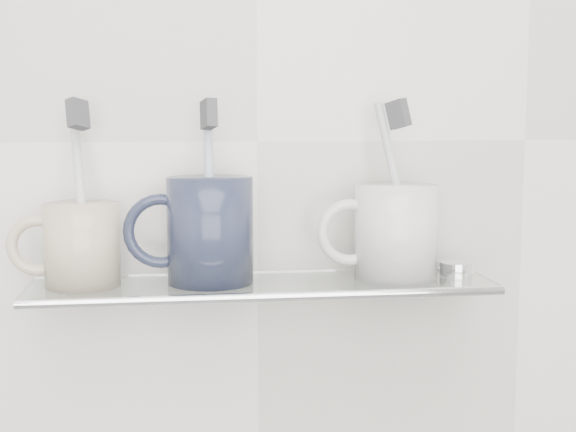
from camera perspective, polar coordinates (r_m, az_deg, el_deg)
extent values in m
plane|color=silver|center=(0.92, -2.21, 5.32)|extent=(2.50, 0.00, 2.50)
cube|color=silver|center=(0.87, -1.79, -4.96)|extent=(0.50, 0.12, 0.01)
cylinder|color=silver|center=(0.82, -1.40, -5.79)|extent=(0.50, 0.01, 0.01)
cylinder|color=silver|center=(0.93, -15.16, -5.20)|extent=(0.02, 0.03, 0.02)
cylinder|color=silver|center=(0.96, 10.50, -4.59)|extent=(0.02, 0.03, 0.02)
cylinder|color=beige|center=(0.87, -14.43, -1.99)|extent=(0.10, 0.10, 0.09)
torus|color=beige|center=(0.88, -17.37, -2.03)|extent=(0.06, 0.01, 0.06)
cylinder|color=silver|center=(0.87, -14.55, 1.73)|extent=(0.03, 0.07, 0.18)
cube|color=#3F3F43|center=(0.86, -14.72, 7.03)|extent=(0.03, 0.03, 0.04)
cylinder|color=#1E243A|center=(0.86, -5.55, -1.01)|extent=(0.12, 0.12, 0.11)
torus|color=#1E243A|center=(0.86, -9.02, -1.07)|extent=(0.08, 0.01, 0.08)
cylinder|color=silver|center=(0.86, -5.59, 1.89)|extent=(0.01, 0.05, 0.19)
cube|color=#3F3F43|center=(0.86, -5.66, 7.23)|extent=(0.02, 0.03, 0.03)
cylinder|color=white|center=(0.90, 7.70, -1.10)|extent=(0.11, 0.11, 0.10)
torus|color=white|center=(0.88, 4.44, -1.17)|extent=(0.07, 0.01, 0.07)
cylinder|color=#BABAB9|center=(0.89, 7.76, 2.04)|extent=(0.05, 0.04, 0.19)
cube|color=#3F3F43|center=(0.89, 7.84, 7.20)|extent=(0.03, 0.03, 0.04)
cylinder|color=silver|center=(0.92, 11.88, -3.70)|extent=(0.04, 0.04, 0.02)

